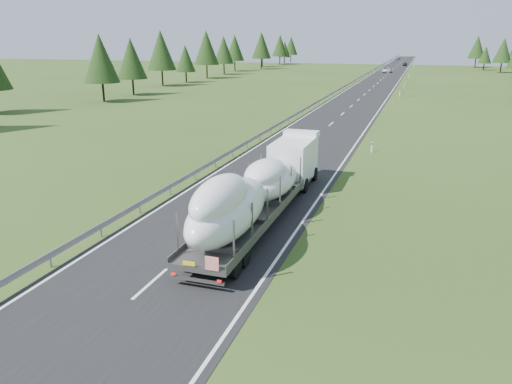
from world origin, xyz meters
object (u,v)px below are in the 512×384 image
(boat_truck, at_px, (259,186))
(distant_car_dark, at_px, (405,64))
(highway_sign, at_px, (404,87))
(distant_car_blue, at_px, (398,59))
(distant_van, at_px, (387,70))

(boat_truck, height_order, distant_car_dark, boat_truck)
(highway_sign, xyz_separation_m, distant_car_dark, (-4.26, 110.74, -1.16))
(distant_car_dark, relative_size, distant_car_blue, 0.94)
(highway_sign, bearing_deg, boat_truck, -94.03)
(distant_van, distance_m, distant_car_dark, 43.11)
(highway_sign, height_order, distant_van, highway_sign)
(highway_sign, relative_size, boat_truck, 0.13)
(highway_sign, bearing_deg, distant_car_blue, 93.45)
(distant_car_dark, height_order, distant_car_blue, distant_car_blue)
(boat_truck, bearing_deg, highway_sign, 85.97)
(boat_truck, height_order, distant_van, boat_truck)
(distant_car_dark, bearing_deg, highway_sign, -87.74)
(highway_sign, distance_m, distant_van, 68.28)
(distant_van, distance_m, distant_car_blue, 99.51)
(distant_car_dark, xyz_separation_m, distant_car_blue, (-5.82, 56.55, 0.02))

